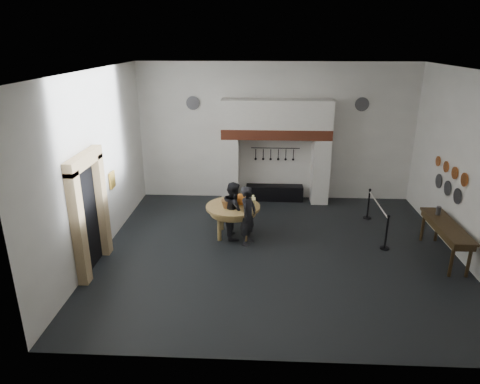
{
  "coord_description": "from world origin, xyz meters",
  "views": [
    {
      "loc": [
        -0.49,
        -9.89,
        5.2
      ],
      "look_at": [
        -1.01,
        0.71,
        1.35
      ],
      "focal_mm": 32.0,
      "sensor_mm": 36.0,
      "label": 1
    }
  ],
  "objects_px": {
    "visitor_near": "(248,216)",
    "barrier_post_far": "(368,204)",
    "visitor_far": "(234,210)",
    "side_table": "(447,225)",
    "work_table": "(233,207)",
    "barrier_post_near": "(386,233)",
    "iron_range": "(274,193)"
  },
  "relations": [
    {
      "from": "visitor_far",
      "to": "barrier_post_near",
      "type": "bearing_deg",
      "value": -110.15
    },
    {
      "from": "visitor_far",
      "to": "side_table",
      "type": "relative_size",
      "value": 0.72
    },
    {
      "from": "visitor_near",
      "to": "barrier_post_far",
      "type": "xyz_separation_m",
      "value": [
        3.58,
        1.87,
        -0.36
      ]
    },
    {
      "from": "visitor_near",
      "to": "barrier_post_near",
      "type": "distance_m",
      "value": 3.6
    },
    {
      "from": "side_table",
      "to": "barrier_post_far",
      "type": "height_order",
      "value": "same"
    },
    {
      "from": "work_table",
      "to": "barrier_post_near",
      "type": "xyz_separation_m",
      "value": [
        4.01,
        -0.63,
        -0.39
      ]
    },
    {
      "from": "visitor_far",
      "to": "side_table",
      "type": "height_order",
      "value": "visitor_far"
    },
    {
      "from": "visitor_near",
      "to": "side_table",
      "type": "relative_size",
      "value": 0.73
    },
    {
      "from": "visitor_near",
      "to": "visitor_far",
      "type": "distance_m",
      "value": 0.57
    },
    {
      "from": "barrier_post_near",
      "to": "side_table",
      "type": "bearing_deg",
      "value": -16.25
    },
    {
      "from": "work_table",
      "to": "barrier_post_far",
      "type": "bearing_deg",
      "value": 18.84
    },
    {
      "from": "iron_range",
      "to": "side_table",
      "type": "height_order",
      "value": "side_table"
    },
    {
      "from": "visitor_near",
      "to": "barrier_post_far",
      "type": "height_order",
      "value": "visitor_near"
    },
    {
      "from": "side_table",
      "to": "barrier_post_near",
      "type": "height_order",
      "value": "same"
    },
    {
      "from": "iron_range",
      "to": "visitor_near",
      "type": "distance_m",
      "value": 3.46
    },
    {
      "from": "iron_range",
      "to": "side_table",
      "type": "xyz_separation_m",
      "value": [
        4.1,
        -3.83,
        0.62
      ]
    },
    {
      "from": "iron_range",
      "to": "visitor_far",
      "type": "relative_size",
      "value": 1.2
    },
    {
      "from": "visitor_near",
      "to": "side_table",
      "type": "height_order",
      "value": "visitor_near"
    },
    {
      "from": "barrier_post_near",
      "to": "iron_range",
      "type": "bearing_deg",
      "value": 128.99
    },
    {
      "from": "iron_range",
      "to": "barrier_post_far",
      "type": "height_order",
      "value": "barrier_post_far"
    },
    {
      "from": "iron_range",
      "to": "visitor_near",
      "type": "xyz_separation_m",
      "value": [
        -0.79,
        -3.32,
        0.56
      ]
    },
    {
      "from": "iron_range",
      "to": "work_table",
      "type": "relative_size",
      "value": 1.28
    },
    {
      "from": "iron_range",
      "to": "work_table",
      "type": "xyz_separation_m",
      "value": [
        -1.21,
        -2.81,
        0.59
      ]
    },
    {
      "from": "visitor_far",
      "to": "barrier_post_near",
      "type": "relative_size",
      "value": 1.76
    },
    {
      "from": "side_table",
      "to": "barrier_post_near",
      "type": "distance_m",
      "value": 1.43
    },
    {
      "from": "iron_range",
      "to": "visitor_far",
      "type": "distance_m",
      "value": 3.2
    },
    {
      "from": "work_table",
      "to": "iron_range",
      "type": "bearing_deg",
      "value": 66.65
    },
    {
      "from": "barrier_post_near",
      "to": "visitor_far",
      "type": "bearing_deg",
      "value": 172.42
    },
    {
      "from": "iron_range",
      "to": "work_table",
      "type": "distance_m",
      "value": 3.12
    },
    {
      "from": "side_table",
      "to": "barrier_post_near",
      "type": "xyz_separation_m",
      "value": [
        -1.31,
        0.38,
        -0.42
      ]
    },
    {
      "from": "side_table",
      "to": "barrier_post_far",
      "type": "distance_m",
      "value": 2.75
    },
    {
      "from": "work_table",
      "to": "visitor_near",
      "type": "xyz_separation_m",
      "value": [
        0.43,
        -0.5,
        -0.03
      ]
    }
  ]
}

